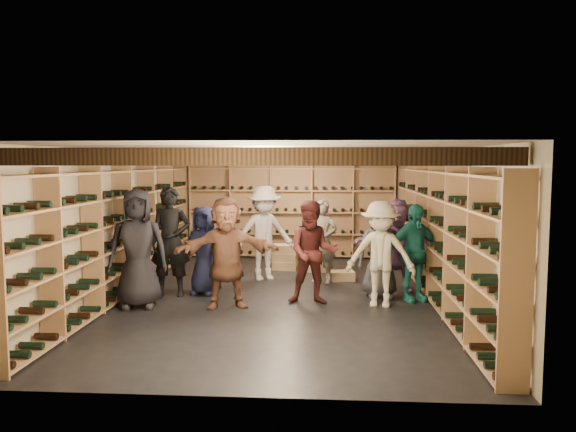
% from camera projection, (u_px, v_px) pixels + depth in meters
% --- Properties ---
extents(ground, '(8.00, 8.00, 0.00)m').
position_uv_depth(ground, '(278.00, 296.00, 9.25)').
color(ground, black).
rests_on(ground, ground).
extents(walls, '(5.52, 8.02, 2.40)m').
position_uv_depth(walls, '(277.00, 224.00, 9.14)').
color(walls, tan).
rests_on(walls, ground).
extents(ceiling, '(5.50, 8.00, 0.01)m').
position_uv_depth(ceiling, '(277.00, 150.00, 9.02)').
color(ceiling, beige).
rests_on(ceiling, walls).
extents(ceiling_joists, '(5.40, 7.12, 0.18)m').
position_uv_depth(ceiling_joists, '(277.00, 159.00, 9.04)').
color(ceiling_joists, black).
rests_on(ceiling_joists, ground).
extents(wine_rack_left, '(0.32, 7.50, 2.15)m').
position_uv_depth(wine_rack_left, '(124.00, 230.00, 9.32)').
color(wine_rack_left, '#A67651').
rests_on(wine_rack_left, ground).
extents(wine_rack_right, '(0.32, 7.50, 2.15)m').
position_uv_depth(wine_rack_right, '(437.00, 233.00, 8.98)').
color(wine_rack_right, '#A67651').
rests_on(wine_rack_right, ground).
extents(wine_rack_back, '(4.70, 0.30, 2.15)m').
position_uv_depth(wine_rack_back, '(291.00, 211.00, 12.95)').
color(wine_rack_back, '#A67651').
rests_on(wine_rack_back, ground).
extents(crate_stack_left, '(0.50, 0.33, 0.68)m').
position_uv_depth(crate_stack_left, '(315.00, 255.00, 11.31)').
color(crate_stack_left, '#A38A56').
rests_on(crate_stack_left, ground).
extents(crate_stack_right, '(0.54, 0.40, 0.51)m').
position_uv_depth(crate_stack_right, '(285.00, 257.00, 11.53)').
color(crate_stack_right, '#A38A56').
rests_on(crate_stack_right, ground).
extents(crate_loose, '(0.54, 0.40, 0.17)m').
position_uv_depth(crate_loose, '(341.00, 276.00, 10.49)').
color(crate_loose, '#A38A56').
rests_on(crate_loose, ground).
extents(person_0, '(0.98, 0.73, 1.81)m').
position_uv_depth(person_0, '(138.00, 248.00, 8.47)').
color(person_0, black).
rests_on(person_0, ground).
extents(person_1, '(0.69, 0.48, 1.81)m').
position_uv_depth(person_1, '(170.00, 242.00, 9.21)').
color(person_1, black).
rests_on(person_1, ground).
extents(person_3, '(1.14, 0.78, 1.62)m').
position_uv_depth(person_3, '(381.00, 254.00, 8.54)').
color(person_3, '#C2B89A').
rests_on(person_3, ground).
extents(person_4, '(0.99, 0.71, 1.55)m').
position_uv_depth(person_4, '(414.00, 253.00, 8.86)').
color(person_4, '#1C6F65').
rests_on(person_4, ground).
extents(person_5, '(1.65, 0.86, 1.69)m').
position_uv_depth(person_5, '(226.00, 252.00, 8.47)').
color(person_5, brown).
rests_on(person_5, ground).
extents(person_6, '(0.82, 0.65, 1.48)m').
position_uv_depth(person_6, '(204.00, 250.00, 9.36)').
color(person_6, '#1A1F43').
rests_on(person_6, ground).
extents(person_7, '(0.64, 0.53, 1.52)m').
position_uv_depth(person_7, '(322.00, 241.00, 10.23)').
color(person_7, gray).
rests_on(person_7, ground).
extents(person_8, '(0.79, 0.61, 1.61)m').
position_uv_depth(person_8, '(313.00, 252.00, 8.71)').
color(person_8, '#471A18').
rests_on(person_8, ground).
extents(person_9, '(1.30, 1.06, 1.76)m').
position_uv_depth(person_9, '(264.00, 233.00, 10.48)').
color(person_9, '#ABA29D').
rests_on(person_9, ground).
extents(person_11, '(1.52, 0.64, 1.59)m').
position_uv_depth(person_11, '(397.00, 245.00, 9.56)').
color(person_11, '#956296').
rests_on(person_11, ground).
extents(person_12, '(0.80, 0.56, 1.54)m').
position_uv_depth(person_12, '(380.00, 251.00, 9.12)').
color(person_12, '#343338').
rests_on(person_12, ground).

